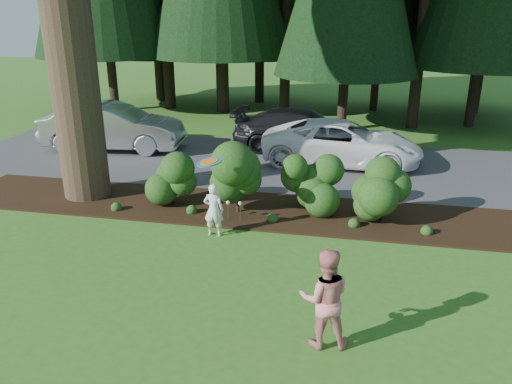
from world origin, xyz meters
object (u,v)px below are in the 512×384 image
(frisbee, at_px, (209,162))
(car_white_suv, at_px, (342,143))
(child, at_px, (214,210))
(adult, at_px, (325,298))
(car_dark_suv, at_px, (303,130))
(car_silver_wagon, at_px, (113,127))

(frisbee, bearing_deg, car_white_suv, 66.99)
(child, xyz_separation_m, adult, (2.76, -3.49, 0.19))
(car_white_suv, bearing_deg, frisbee, 158.95)
(car_dark_suv, bearing_deg, adult, -170.14)
(child, relative_size, adult, 0.77)
(car_silver_wagon, xyz_separation_m, car_dark_suv, (6.79, 1.27, -0.10))
(adult, height_order, frisbee, frisbee)
(car_dark_suv, distance_m, frisbee, 7.89)
(car_white_suv, bearing_deg, child, 158.84)
(car_dark_suv, distance_m, child, 7.71)
(car_dark_suv, xyz_separation_m, adult, (1.59, -11.11, 0.05))
(car_silver_wagon, xyz_separation_m, frisbee, (5.59, -6.45, 0.93))
(car_dark_suv, height_order, adult, adult)
(car_dark_suv, distance_m, adult, 11.22)
(car_silver_wagon, height_order, adult, car_silver_wagon)
(adult, xyz_separation_m, frisbee, (-2.79, 3.38, 0.98))
(child, bearing_deg, car_white_suv, -114.49)
(car_white_suv, xyz_separation_m, car_dark_suv, (-1.47, 1.45, 0.01))
(car_silver_wagon, height_order, car_dark_suv, car_silver_wagon)
(car_white_suv, bearing_deg, adult, -177.31)
(car_dark_suv, relative_size, adult, 3.11)
(car_white_suv, distance_m, adult, 9.66)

